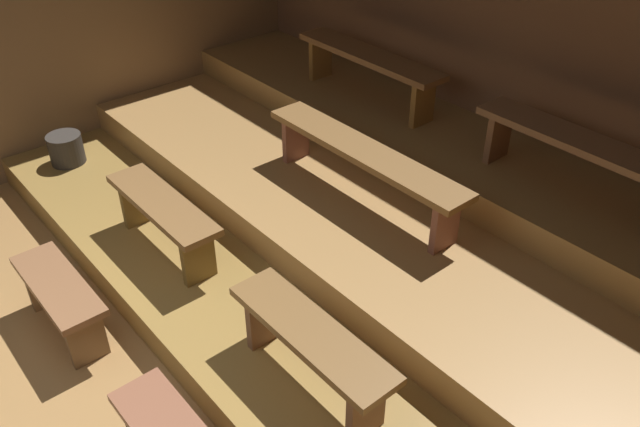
# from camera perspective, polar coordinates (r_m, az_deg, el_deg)

# --- Properties ---
(ground) EXTENTS (6.52, 4.91, 0.08)m
(ground) POSITION_cam_1_polar(r_m,az_deg,el_deg) (4.54, -2.18, -8.03)
(ground) COLOR #A07442
(wall_back) EXTENTS (6.52, 0.06, 2.70)m
(wall_back) POSITION_cam_1_polar(r_m,az_deg,el_deg) (5.17, 16.46, 14.25)
(wall_back) COLOR brown
(wall_back) RESTS_ON ground
(wall_left) EXTENTS (0.06, 4.91, 2.70)m
(wall_left) POSITION_cam_1_polar(r_m,az_deg,el_deg) (6.14, -20.25, 16.69)
(wall_left) COLOR brown
(wall_left) RESTS_ON ground
(platform_lower) EXTENTS (5.72, 3.04, 0.23)m
(platform_lower) POSITION_cam_1_polar(r_m,az_deg,el_deg) (4.70, 2.90, -3.76)
(platform_lower) COLOR olive
(platform_lower) RESTS_ON ground
(platform_middle) EXTENTS (5.72, 2.12, 0.23)m
(platform_middle) POSITION_cam_1_polar(r_m,az_deg,el_deg) (4.83, 6.99, 0.63)
(platform_middle) COLOR #A67944
(platform_middle) RESTS_ON platform_lower
(platform_upper) EXTENTS (5.72, 0.96, 0.23)m
(platform_upper) POSITION_cam_1_polar(r_m,az_deg,el_deg) (5.10, 11.71, 5.16)
(platform_upper) COLOR olive
(platform_upper) RESTS_ON platform_middle
(bench_floor_left) EXTENTS (0.88, 0.29, 0.41)m
(bench_floor_left) POSITION_cam_1_polar(r_m,az_deg,el_deg) (4.41, -21.88, -6.69)
(bench_floor_left) COLOR brown
(bench_floor_left) RESTS_ON ground
(bench_lower_left) EXTENTS (1.09, 0.29, 0.41)m
(bench_lower_left) POSITION_cam_1_polar(r_m,az_deg,el_deg) (4.51, -13.63, 0.07)
(bench_lower_left) COLOR brown
(bench_lower_left) RESTS_ON platform_lower
(bench_lower_right) EXTENTS (1.09, 0.29, 0.41)m
(bench_lower_right) POSITION_cam_1_polar(r_m,az_deg,el_deg) (3.46, -0.78, -11.30)
(bench_lower_right) COLOR brown
(bench_lower_right) RESTS_ON platform_lower
(bench_middle_center) EXTENTS (1.76, 0.29, 0.41)m
(bench_middle_center) POSITION_cam_1_polar(r_m,az_deg,el_deg) (4.52, 3.85, 4.90)
(bench_middle_center) COLOR brown
(bench_middle_center) RESTS_ON platform_middle
(bench_upper_left) EXTENTS (1.47, 0.29, 0.41)m
(bench_upper_left) POSITION_cam_1_polar(r_m,az_deg,el_deg) (5.49, 4.31, 13.10)
(bench_upper_left) COLOR brown
(bench_upper_left) RESTS_ON platform_upper
(bench_upper_right) EXTENTS (1.47, 0.29, 0.41)m
(bench_upper_right) POSITION_cam_1_polar(r_m,az_deg,el_deg) (4.45, 22.01, 5.15)
(bench_upper_right) COLOR brown
(bench_upper_right) RESTS_ON platform_upper
(pail_lower) EXTENTS (0.29, 0.29, 0.26)m
(pail_lower) POSITION_cam_1_polar(r_m,az_deg,el_deg) (5.93, -21.44, 5.31)
(pail_lower) COLOR #332D28
(pail_lower) RESTS_ON platform_lower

